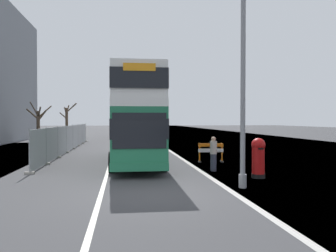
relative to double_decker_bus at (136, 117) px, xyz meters
name	(u,v)px	position (x,y,z in m)	size (l,w,h in m)	color
ground	(163,194)	(0.64, -8.03, -2.74)	(140.00, 280.00, 0.10)	#38383A
double_decker_bus	(136,117)	(0.00, 0.00, 0.00)	(2.82, 10.90, 5.07)	#1E6B47
lamppost_foreground	(243,87)	(3.64, -7.58, 1.02)	(0.29, 0.70, 7.89)	gray
red_pillar_postbox	(258,156)	(5.06, -5.60, -1.75)	(0.60, 0.60, 1.73)	black
roadworks_barrier	(211,151)	(4.40, -0.08, -2.00)	(1.51, 0.52, 1.13)	orange
construction_site_fence	(70,139)	(-5.00, 8.58, -1.69)	(0.44, 24.00, 2.09)	#A8AAAD
car_oncoming_near	(136,133)	(0.81, 19.89, -1.71)	(1.96, 4.15, 2.13)	black
car_receding_mid	(129,130)	(0.12, 28.67, -1.63)	(2.06, 4.13, 2.26)	maroon
bare_tree_far_verge_near	(38,123)	(-9.63, 18.00, -0.48)	(2.51, 2.65, 4.41)	#4C3D2D
bare_tree_far_verge_mid	(67,120)	(-9.11, 33.34, -0.15)	(2.62, 2.12, 5.05)	#4C3D2D
pedestrian_at_kerb	(213,154)	(3.66, -3.43, -1.85)	(0.34, 0.34, 1.69)	#2D3342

